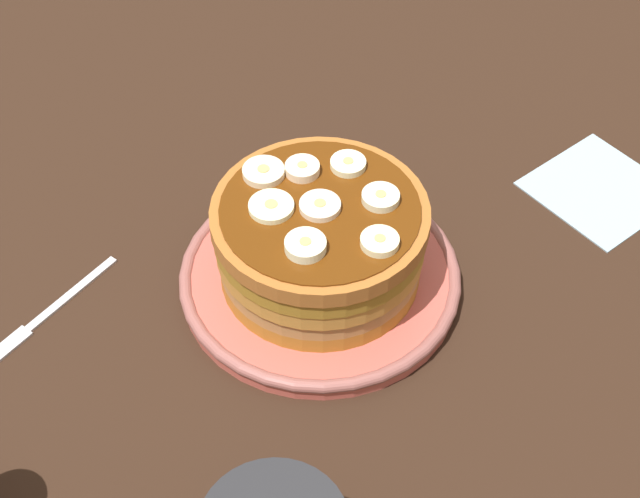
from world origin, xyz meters
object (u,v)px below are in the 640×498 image
at_px(banana_slice_5, 381,198).
at_px(banana_slice_6, 302,169).
at_px(plate, 320,277).
at_px(pancake_stack, 318,242).
at_px(banana_slice_1, 348,164).
at_px(banana_slice_3, 305,246).
at_px(napkin, 600,189).
at_px(banana_slice_2, 271,207).
at_px(banana_slice_0, 323,210).
at_px(banana_slice_4, 380,242).
at_px(banana_slice_7, 264,172).
at_px(fork, 48,312).

relative_size(banana_slice_5, banana_slice_6, 1.07).
height_order(plate, pancake_stack, pancake_stack).
relative_size(plate, banana_slice_1, 8.10).
distance_m(pancake_stack, banana_slice_6, 0.06).
bearing_deg(banana_slice_3, napkin, 85.07).
height_order(banana_slice_5, banana_slice_6, banana_slice_6).
height_order(banana_slice_3, banana_slice_6, same).
relative_size(pancake_stack, banana_slice_5, 5.99).
bearing_deg(banana_slice_5, pancake_stack, -114.13).
height_order(banana_slice_2, banana_slice_5, banana_slice_5).
relative_size(banana_slice_0, banana_slice_4, 1.10).
xyz_separation_m(banana_slice_4, napkin, (-0.00, 0.26, -0.09)).
bearing_deg(banana_slice_4, napkin, 90.22).
xyz_separation_m(banana_slice_3, banana_slice_4, (0.03, 0.05, -0.00)).
bearing_deg(banana_slice_7, banana_slice_0, 13.43).
xyz_separation_m(pancake_stack, banana_slice_5, (0.02, 0.04, 0.04)).
relative_size(pancake_stack, fork, 1.38).
distance_m(banana_slice_2, banana_slice_3, 0.05).
bearing_deg(banana_slice_7, banana_slice_6, 59.84).
relative_size(banana_slice_1, banana_slice_6, 1.04).
xyz_separation_m(banana_slice_1, banana_slice_4, (0.08, -0.03, 0.00)).
distance_m(banana_slice_6, banana_slice_7, 0.03).
height_order(banana_slice_1, napkin, banana_slice_1).
relative_size(banana_slice_1, banana_slice_7, 0.85).
bearing_deg(banana_slice_0, banana_slice_5, 70.37).
bearing_deg(banana_slice_3, banana_slice_0, 125.96).
bearing_deg(banana_slice_1, pancake_stack, -62.05).
bearing_deg(banana_slice_2, napkin, 76.01).
height_order(pancake_stack, banana_slice_7, banana_slice_7).
bearing_deg(plate, banana_slice_5, 65.18).
xyz_separation_m(plate, banana_slice_4, (0.06, 0.01, 0.08)).
bearing_deg(banana_slice_3, banana_slice_7, 167.68).
xyz_separation_m(pancake_stack, banana_slice_3, (0.03, -0.03, 0.04)).
distance_m(plate, banana_slice_7, 0.10).
relative_size(banana_slice_0, napkin, 0.29).
distance_m(banana_slice_2, banana_slice_5, 0.08).
bearing_deg(plate, napkin, 78.66).
bearing_deg(fork, banana_slice_3, 51.51).
bearing_deg(banana_slice_0, napkin, 79.57).
height_order(banana_slice_3, banana_slice_4, banana_slice_3).
distance_m(banana_slice_0, banana_slice_3, 0.04).
distance_m(banana_slice_3, fork, 0.23).
xyz_separation_m(banana_slice_4, fork, (-0.16, -0.21, -0.09)).
relative_size(banana_slice_4, banana_slice_7, 0.87).
bearing_deg(plate, banana_slice_1, 119.26).
bearing_deg(banana_slice_6, fork, -106.33).
xyz_separation_m(banana_slice_1, banana_slice_7, (-0.03, -0.06, 0.00)).
relative_size(banana_slice_6, fork, 0.22).
bearing_deg(napkin, banana_slice_4, -89.78).
distance_m(plate, napkin, 0.28).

